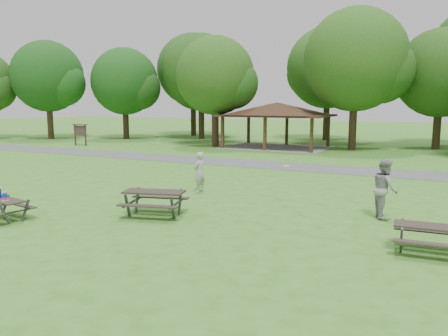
% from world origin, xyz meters
% --- Properties ---
extents(ground, '(160.00, 160.00, 0.00)m').
position_xyz_m(ground, '(0.00, 0.00, 0.00)').
color(ground, '#397722').
rests_on(ground, ground).
extents(asphalt_path, '(120.00, 3.20, 0.02)m').
position_xyz_m(asphalt_path, '(0.00, 14.00, 0.01)').
color(asphalt_path, '#4F4F51').
rests_on(asphalt_path, ground).
extents(pavilion, '(8.60, 7.01, 3.76)m').
position_xyz_m(pavilion, '(-4.00, 24.00, 3.06)').
color(pavilion, '#3D2416').
rests_on(pavilion, ground).
extents(notice_board, '(1.60, 0.30, 1.88)m').
position_xyz_m(notice_board, '(-20.00, 18.00, 1.31)').
color(notice_board, '#392114').
rests_on(notice_board, ground).
extents(tree_row_a, '(7.56, 7.20, 9.97)m').
position_xyz_m(tree_row_a, '(-27.91, 22.03, 6.15)').
color(tree_row_a, '#322216').
rests_on(tree_row_a, ground).
extents(tree_row_b, '(7.14, 6.80, 9.28)m').
position_xyz_m(tree_row_b, '(-20.92, 25.53, 5.67)').
color(tree_row_b, black).
rests_on(tree_row_b, ground).
extents(tree_row_c, '(8.19, 7.80, 10.67)m').
position_xyz_m(tree_row_c, '(-13.90, 29.03, 6.54)').
color(tree_row_c, black).
rests_on(tree_row_c, ground).
extents(tree_row_d, '(6.93, 6.60, 9.27)m').
position_xyz_m(tree_row_d, '(-8.92, 22.53, 5.77)').
color(tree_row_d, '#311E16').
rests_on(tree_row_d, ground).
extents(tree_row_e, '(8.40, 8.00, 11.02)m').
position_xyz_m(tree_row_e, '(2.10, 25.03, 6.78)').
color(tree_row_e, black).
rests_on(tree_row_e, ground).
extents(tree_row_f, '(7.35, 7.00, 9.55)m').
position_xyz_m(tree_row_f, '(8.09, 28.53, 5.84)').
color(tree_row_f, black).
rests_on(tree_row_f, ground).
extents(tree_deep_a, '(8.40, 8.00, 11.38)m').
position_xyz_m(tree_deep_a, '(-16.90, 32.53, 7.13)').
color(tree_deep_a, black).
rests_on(tree_deep_a, ground).
extents(tree_deep_b, '(8.40, 8.00, 11.13)m').
position_xyz_m(tree_deep_b, '(-1.90, 33.03, 6.89)').
color(tree_deep_b, black).
rests_on(tree_deep_b, ground).
extents(picnic_table_near, '(1.79, 1.53, 1.11)m').
position_xyz_m(picnic_table_near, '(-4.34, -1.49, 0.64)').
color(picnic_table_near, '#2B251F').
rests_on(picnic_table_near, ground).
extents(picnic_table_middle, '(2.37, 2.09, 0.87)m').
position_xyz_m(picnic_table_middle, '(-0.16, 1.08, 0.64)').
color(picnic_table_middle, '#29231E').
rests_on(picnic_table_middle, ground).
extents(picnic_table_far, '(1.80, 1.48, 0.75)m').
position_xyz_m(picnic_table_far, '(8.20, 1.10, 0.55)').
color(picnic_table_far, '#2B241F').
rests_on(picnic_table_far, ground).
extents(frisbee_in_flight, '(0.29, 0.29, 0.02)m').
position_xyz_m(frisbee_in_flight, '(3.25, 4.65, 1.44)').
color(frisbee_in_flight, yellow).
rests_on(frisbee_in_flight, ground).
extents(frisbee_thrower, '(0.43, 0.63, 1.71)m').
position_xyz_m(frisbee_thrower, '(-0.72, 5.12, 0.85)').
color(frisbee_thrower, '#ACACAE').
rests_on(frisbee_thrower, ground).
extents(frisbee_catcher, '(1.03, 1.15, 1.96)m').
position_xyz_m(frisbee_catcher, '(6.76, 4.22, 0.98)').
color(frisbee_catcher, '#969698').
rests_on(frisbee_catcher, ground).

